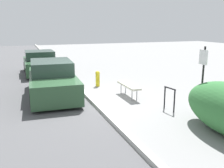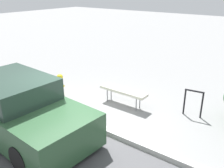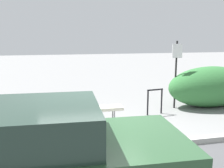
% 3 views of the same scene
% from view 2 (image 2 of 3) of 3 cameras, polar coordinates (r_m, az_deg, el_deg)
% --- Properties ---
extents(ground_plane, '(60.00, 60.00, 0.00)m').
position_cam_2_polar(ground_plane, '(7.16, -6.05, -9.05)').
color(ground_plane, gray).
extents(curb, '(60.00, 0.20, 0.13)m').
position_cam_2_polar(curb, '(7.12, -6.07, -8.60)').
color(curb, '#A8A8A3').
rests_on(curb, ground_plane).
extents(bench, '(1.63, 0.40, 0.54)m').
position_cam_2_polar(bench, '(7.99, 2.58, -1.63)').
color(bench, gray).
rests_on(bench, ground_plane).
extents(bike_rack, '(0.55, 0.13, 0.83)m').
position_cam_2_polar(bike_rack, '(7.69, 18.11, -3.60)').
color(bike_rack, black).
rests_on(bike_rack, ground_plane).
extents(fire_hydrant, '(0.36, 0.22, 0.77)m').
position_cam_2_polar(fire_hydrant, '(8.98, -11.74, 0.07)').
color(fire_hydrant, gold).
rests_on(fire_hydrant, ground_plane).
extents(parked_car_near, '(4.57, 2.04, 1.48)m').
position_cam_2_polar(parked_car_near, '(6.95, -20.84, -5.18)').
color(parked_car_near, black).
rests_on(parked_car_near, ground_plane).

